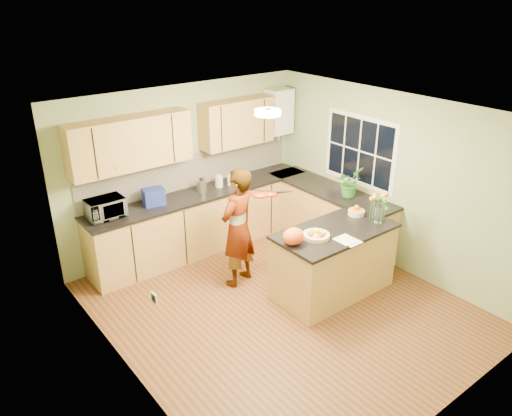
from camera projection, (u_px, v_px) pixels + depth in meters
floor at (281, 307)px, 6.38m from camera, size 4.50×4.50×0.00m
ceiling at (285, 114)px, 5.36m from camera, size 4.00×4.50×0.02m
wall_back at (185, 168)px, 7.49m from camera, size 4.00×0.02×2.50m
wall_front at (455, 308)px, 4.25m from camera, size 4.00×0.02×2.50m
wall_left at (124, 274)px, 4.75m from camera, size 0.02×4.50×2.50m
wall_right at (391, 181)px, 6.99m from camera, size 0.02×4.50×2.50m
back_counter at (204, 220)px, 7.65m from camera, size 3.64×0.62×0.94m
right_counter at (329, 217)px, 7.75m from camera, size 0.62×2.24×0.94m
splashback at (191, 170)px, 7.55m from camera, size 3.60×0.02×0.52m
upper_cabinets at (178, 134)px, 7.02m from camera, size 3.20×0.34×0.70m
boiler at (279, 111)px, 8.06m from camera, size 0.40×0.30×0.86m
window_right at (359, 151)px, 7.30m from camera, size 0.01×1.30×1.05m
light_switch at (154, 298)px, 4.30m from camera, size 0.02×0.09×0.09m
ceiling_lamp at (268, 112)px, 5.59m from camera, size 0.30×0.30×0.07m
peninsula_island at (334, 261)px, 6.53m from camera, size 1.61×0.82×0.92m
fruit_dish at (316, 234)px, 6.12m from camera, size 0.33×0.33×0.12m
orange_bowl at (356, 211)px, 6.73m from camera, size 0.22×0.22×0.13m
flower_vase at (380, 200)px, 6.42m from camera, size 0.26×0.26×0.48m
orange_bag at (293, 236)px, 5.95m from camera, size 0.35×0.33×0.21m
papers at (348, 240)px, 6.07m from camera, size 0.21×0.29×0.01m
violinist at (238, 228)px, 6.60m from camera, size 0.70×0.57×1.66m
violin at (260, 195)px, 6.35m from camera, size 0.58×0.50×0.14m
microwave at (105, 208)px, 6.58m from camera, size 0.48×0.33×0.27m
blue_box at (154, 197)px, 6.98m from camera, size 0.33×0.26×0.23m
kettle at (202, 185)px, 7.40m from camera, size 0.14×0.14×0.27m
jar_cream at (219, 181)px, 7.60m from camera, size 0.15×0.15×0.18m
jar_white at (231, 180)px, 7.67m from camera, size 0.14×0.14×0.16m
potted_plant at (349, 182)px, 7.22m from camera, size 0.48×0.45×0.43m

